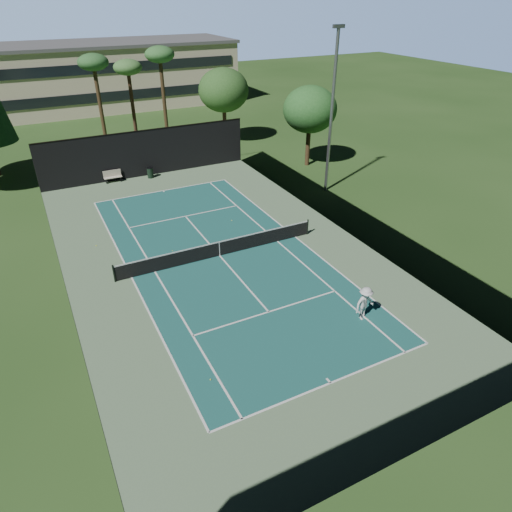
{
  "coord_description": "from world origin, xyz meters",
  "views": [
    {
      "loc": [
        -9.05,
        -22.77,
        14.3
      ],
      "look_at": [
        1.0,
        -3.0,
        1.3
      ],
      "focal_mm": 32.0,
      "sensor_mm": 36.0,
      "label": 1
    }
  ],
  "objects_px": {
    "park_bench": "(113,176)",
    "trash_bin": "(150,173)",
    "tennis_ball_d": "(96,246)",
    "player": "(365,303)",
    "tennis_ball_b": "(172,251)",
    "tennis_net": "(219,248)",
    "tennis_ball_c": "(232,220)",
    "tennis_ball_a": "(210,380)"
  },
  "relations": [
    {
      "from": "park_bench",
      "to": "trash_bin",
      "type": "distance_m",
      "value": 3.17
    },
    {
      "from": "tennis_ball_d",
      "to": "trash_bin",
      "type": "bearing_deg",
      "value": 58.17
    },
    {
      "from": "player",
      "to": "park_bench",
      "type": "relative_size",
      "value": 1.22
    },
    {
      "from": "tennis_ball_b",
      "to": "park_bench",
      "type": "height_order",
      "value": "park_bench"
    },
    {
      "from": "player",
      "to": "tennis_net",
      "type": "bearing_deg",
      "value": 106.11
    },
    {
      "from": "player",
      "to": "tennis_ball_b",
      "type": "xyz_separation_m",
      "value": [
        -6.42,
        10.9,
        -0.89
      ]
    },
    {
      "from": "tennis_ball_b",
      "to": "park_bench",
      "type": "bearing_deg",
      "value": 93.17
    },
    {
      "from": "tennis_ball_d",
      "to": "park_bench",
      "type": "xyz_separation_m",
      "value": [
        3.41,
        11.02,
        0.51
      ]
    },
    {
      "from": "park_bench",
      "to": "tennis_ball_c",
      "type": "bearing_deg",
      "value": -62.93
    },
    {
      "from": "park_bench",
      "to": "trash_bin",
      "type": "xyz_separation_m",
      "value": [
        3.13,
        -0.47,
        -0.07
      ]
    },
    {
      "from": "player",
      "to": "tennis_ball_b",
      "type": "distance_m",
      "value": 12.68
    },
    {
      "from": "tennis_net",
      "to": "tennis_ball_a",
      "type": "distance_m",
      "value": 10.43
    },
    {
      "from": "tennis_net",
      "to": "tennis_ball_c",
      "type": "distance_m",
      "value": 5.03
    },
    {
      "from": "tennis_net",
      "to": "trash_bin",
      "type": "height_order",
      "value": "tennis_net"
    },
    {
      "from": "player",
      "to": "tennis_ball_d",
      "type": "relative_size",
      "value": 24.95
    },
    {
      "from": "tennis_ball_a",
      "to": "park_bench",
      "type": "height_order",
      "value": "park_bench"
    },
    {
      "from": "park_bench",
      "to": "trash_bin",
      "type": "relative_size",
      "value": 1.59
    },
    {
      "from": "tennis_net",
      "to": "tennis_ball_d",
      "type": "bearing_deg",
      "value": 144.24
    },
    {
      "from": "tennis_ball_c",
      "to": "trash_bin",
      "type": "relative_size",
      "value": 0.06
    },
    {
      "from": "tennis_net",
      "to": "park_bench",
      "type": "distance_m",
      "value": 16.1
    },
    {
      "from": "park_bench",
      "to": "trash_bin",
      "type": "height_order",
      "value": "park_bench"
    },
    {
      "from": "tennis_ball_c",
      "to": "park_bench",
      "type": "relative_size",
      "value": 0.04
    },
    {
      "from": "tennis_net",
      "to": "park_bench",
      "type": "bearing_deg",
      "value": 101.47
    },
    {
      "from": "tennis_ball_d",
      "to": "tennis_net",
      "type": "bearing_deg",
      "value": -35.76
    },
    {
      "from": "tennis_ball_b",
      "to": "tennis_ball_c",
      "type": "relative_size",
      "value": 1.02
    },
    {
      "from": "tennis_ball_b",
      "to": "tennis_ball_c",
      "type": "distance_m",
      "value": 5.64
    },
    {
      "from": "tennis_net",
      "to": "tennis_ball_b",
      "type": "relative_size",
      "value": 211.08
    },
    {
      "from": "tennis_ball_d",
      "to": "tennis_ball_a",
      "type": "bearing_deg",
      "value": -81.26
    },
    {
      "from": "tennis_net",
      "to": "tennis_ball_d",
      "type": "relative_size",
      "value": 175.3
    },
    {
      "from": "tennis_net",
      "to": "tennis_ball_b",
      "type": "bearing_deg",
      "value": 141.88
    },
    {
      "from": "tennis_ball_a",
      "to": "tennis_ball_c",
      "type": "relative_size",
      "value": 1.1
    },
    {
      "from": "tennis_net",
      "to": "tennis_ball_a",
      "type": "bearing_deg",
      "value": -115.18
    },
    {
      "from": "tennis_ball_a",
      "to": "tennis_ball_d",
      "type": "bearing_deg",
      "value": 98.74
    },
    {
      "from": "tennis_ball_c",
      "to": "park_bench",
      "type": "distance_m",
      "value": 13.01
    },
    {
      "from": "tennis_ball_c",
      "to": "park_bench",
      "type": "bearing_deg",
      "value": 117.07
    },
    {
      "from": "tennis_ball_b",
      "to": "tennis_ball_c",
      "type": "xyz_separation_m",
      "value": [
        5.15,
        2.29,
        -0.0
      ]
    },
    {
      "from": "player",
      "to": "tennis_ball_b",
      "type": "height_order",
      "value": "player"
    },
    {
      "from": "tennis_ball_b",
      "to": "tennis_ball_a",
      "type": "bearing_deg",
      "value": -99.99
    },
    {
      "from": "tennis_net",
      "to": "player",
      "type": "height_order",
      "value": "player"
    },
    {
      "from": "tennis_ball_a",
      "to": "tennis_ball_c",
      "type": "bearing_deg",
      "value": 62.34
    },
    {
      "from": "tennis_ball_d",
      "to": "trash_bin",
      "type": "height_order",
      "value": "trash_bin"
    },
    {
      "from": "park_bench",
      "to": "tennis_ball_b",
      "type": "bearing_deg",
      "value": -86.83
    }
  ]
}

